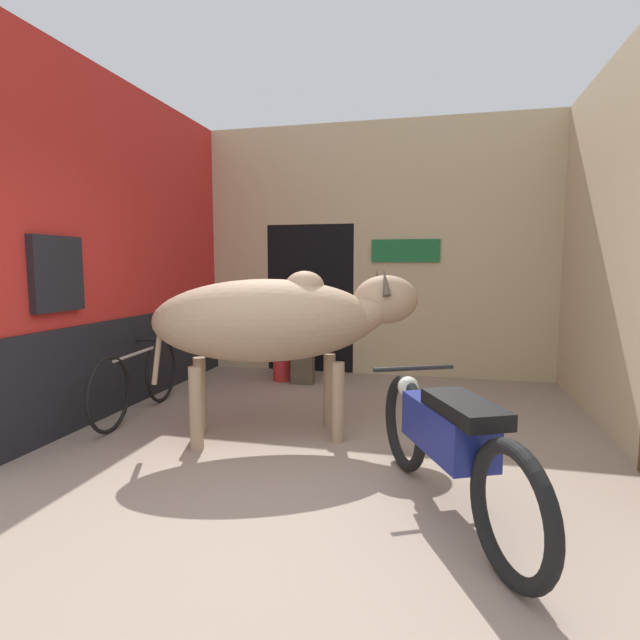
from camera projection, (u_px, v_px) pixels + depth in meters
ground_plane at (288, 516)px, 2.99m from camera, size 30.00×30.00×0.00m
wall_left_shopfront at (124, 252)px, 5.30m from camera, size 0.25×4.02×3.38m
wall_back_with_doorway at (352, 269)px, 7.06m from camera, size 4.67×0.94×3.38m
wall_right_with_door at (634, 244)px, 4.15m from camera, size 0.22×4.02×3.38m
cow at (280, 320)px, 4.26m from camera, size 2.32×1.40×1.48m
motorcycle_near at (447, 440)px, 2.97m from camera, size 0.96×1.90×0.80m
bicycle at (138, 380)px, 4.95m from camera, size 0.44×1.72×0.71m
shopkeeper_seated at (305, 331)px, 6.35m from camera, size 0.40×0.33×1.26m
plastic_stool at (282, 362)px, 6.47m from camera, size 0.32×0.32×0.45m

